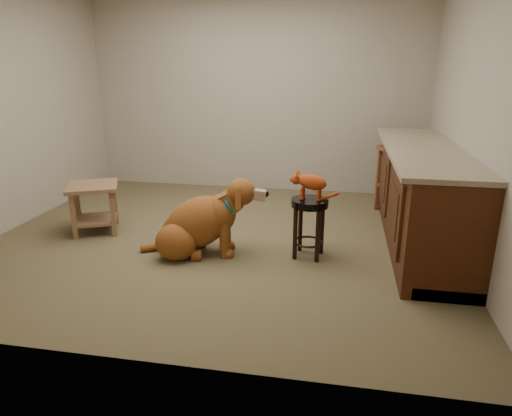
% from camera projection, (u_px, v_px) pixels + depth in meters
% --- Properties ---
extents(floor, '(4.50, 4.00, 0.01)m').
position_uv_depth(floor, '(220.00, 239.00, 4.59)').
color(floor, brown).
rests_on(floor, ground).
extents(room_shell, '(4.54, 4.04, 2.62)m').
position_uv_depth(room_shell, '(215.00, 65.00, 4.08)').
color(room_shell, '#A59884').
rests_on(room_shell, ground).
extents(cabinet_run, '(0.70, 2.56, 0.94)m').
position_uv_depth(cabinet_run, '(421.00, 199.00, 4.40)').
color(cabinet_run, '#3F1C0B').
rests_on(cabinet_run, ground).
extents(padded_stool, '(0.33, 0.33, 0.54)m').
position_uv_depth(padded_stool, '(309.00, 216.00, 4.07)').
color(padded_stool, black).
rests_on(padded_stool, ground).
extents(wood_stool, '(0.53, 0.53, 0.78)m').
position_uv_depth(wood_stool, '(398.00, 180.00, 5.24)').
color(wood_stool, brown).
rests_on(wood_stool, ground).
extents(side_table, '(0.65, 0.65, 0.51)m').
position_uv_depth(side_table, '(94.00, 201.00, 4.70)').
color(side_table, brown).
rests_on(side_table, ground).
extents(golden_retriever, '(1.20, 0.64, 0.76)m').
position_uv_depth(golden_retriever, '(199.00, 224.00, 4.17)').
color(golden_retriever, brown).
rests_on(golden_retriever, ground).
extents(tabby_kitten, '(0.45, 0.16, 0.28)m').
position_uv_depth(tabby_kitten, '(309.00, 183.00, 3.98)').
color(tabby_kitten, '#9D340F').
rests_on(tabby_kitten, padded_stool).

